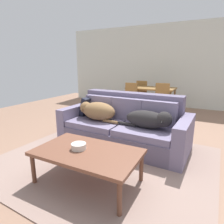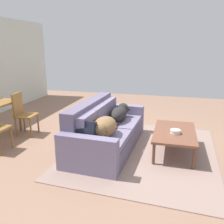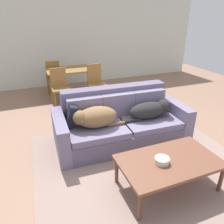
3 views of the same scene
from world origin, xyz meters
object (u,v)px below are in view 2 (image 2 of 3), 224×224
Objects in this scene: throw_pillow_by_left_arm at (84,133)px; dining_chair_near_right at (23,112)px; coffee_table at (175,133)px; bowl_on_coffee_table at (175,132)px; dog_on_right_cushion at (120,113)px; dog_on_left_cushion at (104,127)px; couch at (104,131)px.

throw_pillow_by_left_arm is 0.40× the size of dining_chair_near_right.
coffee_table is 3.22m from dining_chair_near_right.
dog_on_right_cushion is at bearing 64.90° from bowl_on_coffee_table.
bowl_on_coffee_table is 0.19× the size of dining_chair_near_right.
dog_on_right_cushion is 0.70× the size of coffee_table.
throw_pillow_by_left_arm reaches higher than coffee_table.
dog_on_left_cushion is at bearing -113.73° from dining_chair_near_right.
couch is 1.84× the size of coffee_table.
bowl_on_coffee_table is at bearing -112.54° from dog_on_right_cushion.
coffee_table is at bearing -56.50° from throw_pillow_by_left_arm.
dog_on_left_cushion is 1.31m from coffee_table.
dog_on_right_cushion is at bearing -11.26° from throw_pillow_by_left_arm.
couch is at bearing -101.18° from dining_chair_near_right.
dog_on_right_cushion is at bearing -87.16° from dining_chair_near_right.
dog_on_right_cushion is 4.85× the size of bowl_on_coffee_table.
dog_on_left_cushion reaches higher than bowl_on_coffee_table.
bowl_on_coffee_table is 3.23m from dining_chair_near_right.
dining_chair_near_right is at bearing 100.65° from dog_on_right_cushion.
throw_pillow_by_left_arm is 2.11× the size of bowl_on_coffee_table.
couch is at bearing 93.70° from coffee_table.
dog_on_left_cushion is 1.26m from bowl_on_coffee_table.
dog_on_left_cushion is 0.87× the size of dining_chair_near_right.
bowl_on_coffee_table is at bearing -60.11° from throw_pillow_by_left_arm.
throw_pillow_by_left_arm is (-0.83, 0.08, 0.25)m from couch.
coffee_table is (0.92, -1.38, -0.21)m from throw_pillow_by_left_arm.
dog_on_right_cushion reaches higher than coffee_table.
throw_pillow_by_left_arm is at bearing 176.90° from couch.
dining_chair_near_right reaches higher than couch.
throw_pillow_by_left_arm is at bearing -124.62° from dining_chair_near_right.
coffee_table is at bearing -83.74° from couch.
dog_on_left_cushion is 2.17m from dining_chair_near_right.
dog_on_left_cushion is 0.94× the size of dog_on_right_cushion.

